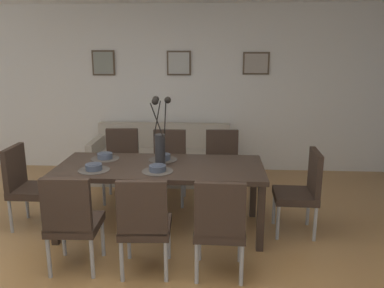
% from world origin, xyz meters
% --- Properties ---
extents(ground_plane, '(9.00, 9.00, 0.00)m').
position_xyz_m(ground_plane, '(0.00, 0.00, 0.00)').
color(ground_plane, '#A87A47').
extents(back_wall_panel, '(9.00, 0.10, 2.60)m').
position_xyz_m(back_wall_panel, '(0.00, 3.25, 1.30)').
color(back_wall_panel, silver).
rests_on(back_wall_panel, ground).
extents(dining_table, '(2.20, 0.93, 0.74)m').
position_xyz_m(dining_table, '(0.30, 0.97, 0.67)').
color(dining_table, '#33261E').
rests_on(dining_table, ground).
extents(dining_chair_near_left, '(0.46, 0.46, 0.92)m').
position_xyz_m(dining_chair_near_left, '(-0.37, 0.08, 0.51)').
color(dining_chair_near_left, '#33261E').
rests_on(dining_chair_near_left, ground).
extents(dining_chair_near_right, '(0.46, 0.46, 0.92)m').
position_xyz_m(dining_chair_near_right, '(-0.34, 1.86, 0.51)').
color(dining_chair_near_right, '#33261E').
rests_on(dining_chair_near_right, ground).
extents(dining_chair_far_left, '(0.46, 0.46, 0.92)m').
position_xyz_m(dining_chair_far_left, '(0.28, 0.07, 0.51)').
color(dining_chair_far_left, '#33261E').
rests_on(dining_chair_far_left, ground).
extents(dining_chair_far_right, '(0.44, 0.44, 0.92)m').
position_xyz_m(dining_chair_far_right, '(0.29, 1.83, 0.51)').
color(dining_chair_far_right, '#33261E').
rests_on(dining_chair_far_right, ground).
extents(dining_chair_mid_left, '(0.45, 0.45, 0.92)m').
position_xyz_m(dining_chair_mid_left, '(0.93, 0.07, 0.51)').
color(dining_chair_mid_left, '#33261E').
rests_on(dining_chair_mid_left, ground).
extents(dining_chair_mid_right, '(0.46, 0.46, 0.92)m').
position_xyz_m(dining_chair_mid_right, '(0.98, 1.86, 0.51)').
color(dining_chair_mid_right, '#33261E').
rests_on(dining_chair_mid_right, ground).
extents(dining_chair_head_west, '(0.44, 0.44, 0.92)m').
position_xyz_m(dining_chair_head_west, '(-1.21, 0.97, 0.51)').
color(dining_chair_head_west, '#33261E').
rests_on(dining_chair_head_west, ground).
extents(dining_chair_head_east, '(0.45, 0.45, 0.92)m').
position_xyz_m(dining_chair_head_east, '(1.82, 0.98, 0.51)').
color(dining_chair_head_east, '#33261E').
rests_on(dining_chair_head_east, ground).
extents(centerpiece_vase, '(0.21, 0.23, 0.73)m').
position_xyz_m(centerpiece_vase, '(0.30, 0.97, 1.02)').
color(centerpiece_vase, '#232326').
rests_on(centerpiece_vase, dining_table).
extents(placemat_near_left, '(0.32, 0.32, 0.01)m').
position_xyz_m(placemat_near_left, '(-0.36, 0.76, 0.74)').
color(placemat_near_left, '#4C4742').
rests_on(placemat_near_left, dining_table).
extents(bowl_near_left, '(0.17, 0.17, 0.07)m').
position_xyz_m(bowl_near_left, '(-0.36, 0.76, 0.78)').
color(bowl_near_left, '#475166').
rests_on(bowl_near_left, dining_table).
extents(placemat_near_right, '(0.32, 0.32, 0.01)m').
position_xyz_m(placemat_near_right, '(-0.36, 1.18, 0.74)').
color(placemat_near_right, '#4C4742').
rests_on(placemat_near_right, dining_table).
extents(bowl_near_right, '(0.17, 0.17, 0.07)m').
position_xyz_m(bowl_near_right, '(-0.36, 1.18, 0.78)').
color(bowl_near_right, '#475166').
rests_on(bowl_near_right, dining_table).
extents(placemat_far_left, '(0.32, 0.32, 0.01)m').
position_xyz_m(placemat_far_left, '(0.30, 0.76, 0.74)').
color(placemat_far_left, '#4C4742').
rests_on(placemat_far_left, dining_table).
extents(bowl_far_left, '(0.17, 0.17, 0.07)m').
position_xyz_m(bowl_far_left, '(0.30, 0.76, 0.78)').
color(bowl_far_left, '#475166').
rests_on(bowl_far_left, dining_table).
extents(placemat_far_right, '(0.32, 0.32, 0.01)m').
position_xyz_m(placemat_far_right, '(0.30, 1.18, 0.74)').
color(placemat_far_right, '#4C4742').
rests_on(placemat_far_right, dining_table).
extents(bowl_far_right, '(0.17, 0.17, 0.07)m').
position_xyz_m(bowl_far_right, '(0.30, 1.18, 0.78)').
color(bowl_far_right, '#475166').
rests_on(bowl_far_right, dining_table).
extents(sofa, '(2.06, 0.84, 0.80)m').
position_xyz_m(sofa, '(0.07, 2.70, 0.28)').
color(sofa, '#B2A899').
rests_on(sofa, ground).
extents(framed_picture_left, '(0.36, 0.03, 0.39)m').
position_xyz_m(framed_picture_left, '(-0.89, 3.18, 1.72)').
color(framed_picture_left, '#473828').
extents(framed_picture_center, '(0.37, 0.03, 0.38)m').
position_xyz_m(framed_picture_center, '(0.30, 3.18, 1.72)').
color(framed_picture_center, '#473828').
extents(framed_picture_right, '(0.40, 0.03, 0.34)m').
position_xyz_m(framed_picture_right, '(1.49, 3.18, 1.72)').
color(framed_picture_right, '#473828').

